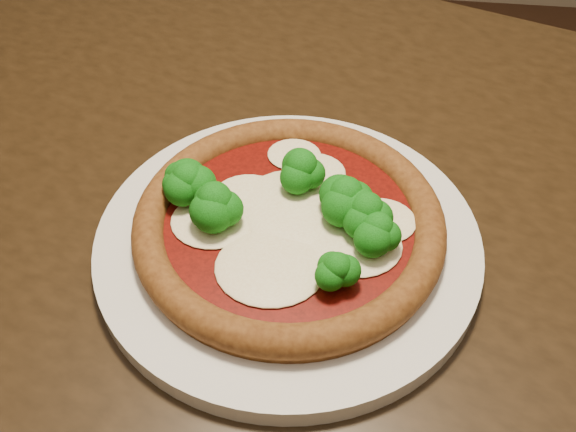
# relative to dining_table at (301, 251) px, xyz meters

# --- Properties ---
(dining_table) EXTENTS (1.49, 1.20, 0.75)m
(dining_table) POSITION_rel_dining_table_xyz_m (0.00, 0.00, 0.00)
(dining_table) COLOR black
(dining_table) RESTS_ON floor
(plate) EXTENTS (0.32, 0.32, 0.02)m
(plate) POSITION_rel_dining_table_xyz_m (-0.00, -0.08, 0.10)
(plate) COLOR silver
(plate) RESTS_ON dining_table
(pizza) EXTENTS (0.26, 0.26, 0.06)m
(pizza) POSITION_rel_dining_table_xyz_m (-0.00, -0.08, 0.13)
(pizza) COLOR brown
(pizza) RESTS_ON plate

